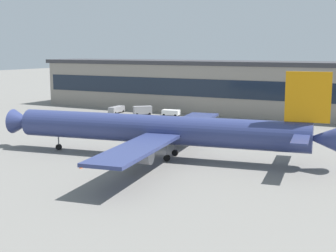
{
  "coord_description": "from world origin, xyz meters",
  "views": [
    {
      "loc": [
        41.53,
        -74.24,
        18.61
      ],
      "look_at": [
        0.88,
        0.3,
        5.0
      ],
      "focal_mm": 51.15,
      "sensor_mm": 36.0,
      "label": 1
    }
  ],
  "objects_px": {
    "airliner": "(162,130)",
    "belt_loader": "(116,109)",
    "crew_van": "(142,110)",
    "traffic_cone_0": "(81,166)",
    "pushback_tractor": "(171,112)"
  },
  "relations": [
    {
      "from": "airliner",
      "to": "crew_van",
      "type": "xyz_separation_m",
      "value": [
        -32.01,
        45.32,
        -3.5
      ]
    },
    {
      "from": "crew_van",
      "to": "belt_loader",
      "type": "relative_size",
      "value": 0.81
    },
    {
      "from": "pushback_tractor",
      "to": "traffic_cone_0",
      "type": "relative_size",
      "value": 7.46
    },
    {
      "from": "pushback_tractor",
      "to": "traffic_cone_0",
      "type": "bearing_deg",
      "value": -75.0
    },
    {
      "from": "pushback_tractor",
      "to": "crew_van",
      "type": "relative_size",
      "value": 0.98
    },
    {
      "from": "belt_loader",
      "to": "traffic_cone_0",
      "type": "relative_size",
      "value": 9.41
    },
    {
      "from": "airliner",
      "to": "belt_loader",
      "type": "distance_m",
      "value": 60.94
    },
    {
      "from": "pushback_tractor",
      "to": "belt_loader",
      "type": "xyz_separation_m",
      "value": [
        -17.04,
        -2.26,
        0.1
      ]
    },
    {
      "from": "pushback_tractor",
      "to": "traffic_cone_0",
      "type": "height_order",
      "value": "pushback_tractor"
    },
    {
      "from": "crew_van",
      "to": "belt_loader",
      "type": "bearing_deg",
      "value": -178.4
    },
    {
      "from": "pushback_tractor",
      "to": "crew_van",
      "type": "xyz_separation_m",
      "value": [
        -8.21,
        -2.01,
        0.41
      ]
    },
    {
      "from": "crew_van",
      "to": "traffic_cone_0",
      "type": "xyz_separation_m",
      "value": [
        24.24,
        -57.83,
        -1.11
      ]
    },
    {
      "from": "belt_loader",
      "to": "crew_van",
      "type": "bearing_deg",
      "value": 1.6
    },
    {
      "from": "airliner",
      "to": "traffic_cone_0",
      "type": "height_order",
      "value": "airliner"
    },
    {
      "from": "airliner",
      "to": "traffic_cone_0",
      "type": "relative_size",
      "value": 86.27
    }
  ]
}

